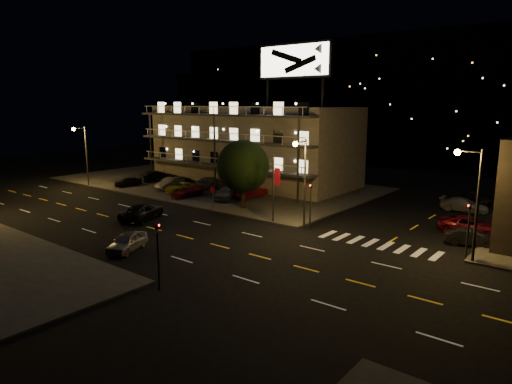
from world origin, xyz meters
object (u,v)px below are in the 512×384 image
Objects in this scene: lot_car_4 at (225,193)px; lot_car_7 at (209,182)px; lot_car_2 at (182,187)px; road_car_east at (127,242)px; road_car_west at (142,212)px; tree at (243,168)px; side_car_0 at (472,238)px.

lot_car_4 is 0.85× the size of lot_car_7.
lot_car_4 is (7.02, 0.31, 0.10)m from lot_car_2.
lot_car_4 is 19.12m from road_car_east.
lot_car_2 is 0.89× the size of lot_car_7.
road_car_east is 9.59m from road_car_west.
tree is 1.72× the size of lot_car_4.
road_car_east is at bearing 117.79° from side_car_0.
tree is at bearing 8.33° from lot_car_2.
lot_car_7 is 1.25× the size of side_car_0.
lot_car_7 is (0.38, 4.47, 0.11)m from lot_car_2.
tree is 1.35× the size of road_car_west.
tree is 12.01m from lot_car_2.
tree reaches higher than road_car_west.
tree is 1.82× the size of side_car_0.
lot_car_7 is (-10.93, 6.16, -3.55)m from tree.
side_car_0 is at bearing 4.00° from tree.
road_car_west is (-0.54, -11.34, -0.12)m from lot_car_4.
tree is 16.59m from road_car_east.
lot_car_2 is 33.56m from side_car_0.
side_car_0 is 0.74× the size of road_car_west.
lot_car_7 reaches higher than side_car_0.
side_car_0 is (26.54, -0.44, -0.21)m from lot_car_4.
side_car_0 is at bearing 16.59° from lot_car_2.
lot_car_4 is at bearing 86.81° from road_car_east.
tree is at bearing -138.36° from road_car_west.
lot_car_2 is 7.03m from lot_car_4.
lot_car_7 is at bearing -89.51° from road_car_west.
lot_car_2 is 1.08× the size of road_car_east.
lot_car_7 reaches higher than lot_car_2.
tree reaches higher than lot_car_2.
lot_car_4 reaches higher than road_car_west.
road_car_east is (-20.21, -17.60, 0.04)m from side_car_0.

